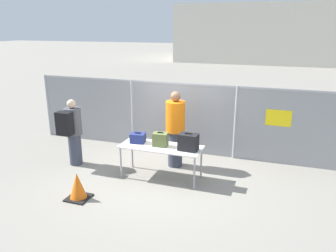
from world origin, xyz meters
name	(u,v)px	position (x,y,z in m)	size (l,w,h in m)	color
ground_plane	(161,174)	(0.00, 0.00, 0.00)	(120.00, 120.00, 0.00)	gray
fence_section	(182,116)	(0.02, 1.55, 1.00)	(8.72, 0.07, 1.90)	#9EA0A5
inspection_table	(161,149)	(0.06, -0.17, 0.70)	(1.83, 0.72, 0.76)	silver
suitcase_navy	(138,138)	(-0.53, -0.10, 0.86)	(0.37, 0.32, 0.24)	navy
suitcase_olive	(160,139)	(0.04, -0.15, 0.91)	(0.34, 0.26, 0.32)	#566033
suitcase_black	(188,142)	(0.70, -0.20, 0.94)	(0.42, 0.29, 0.39)	black
traveler_hooded	(72,130)	(-2.22, -0.21, 0.91)	(0.41, 0.63, 1.65)	#383D4C
security_worker_near	(175,128)	(0.15, 0.58, 0.96)	(0.46, 0.46, 1.86)	#383D4C
utility_trailer	(263,122)	(2.02, 3.80, 0.41)	(4.17, 2.16, 0.70)	silver
distant_hangar	(272,33)	(1.05, 29.32, 2.65)	(17.36, 11.42, 5.30)	beige
traffic_cone	(78,187)	(-1.16, -1.62, 0.26)	(0.44, 0.44, 0.55)	black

